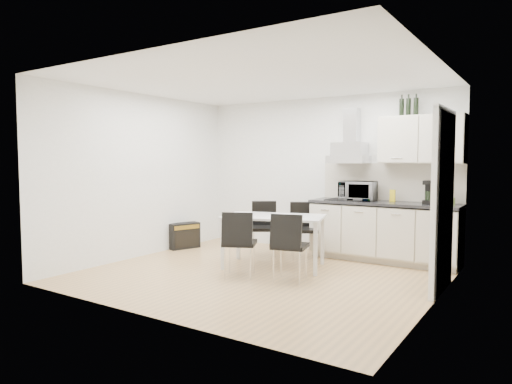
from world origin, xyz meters
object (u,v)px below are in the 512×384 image
kitchenette (387,208)px  chair_far_right (303,231)px  guitar_amp (184,236)px  chair_far_left (264,229)px  floor_speaker (279,237)px  dining_table (274,221)px  chair_near_right (290,247)px  chair_near_left (240,244)px

kitchenette → chair_far_right: kitchenette is taller
kitchenette → guitar_amp: bearing=-164.9°
kitchenette → chair_far_left: 1.94m
chair_far_left → kitchenette: bearing=167.2°
floor_speaker → dining_table: bearing=-79.0°
chair_near_right → dining_table: bearing=122.8°
chair_near_left → dining_table: bearing=56.2°
chair_far_left → chair_near_right: (1.08, -1.10, 0.00)m
chair_far_left → guitar_amp: (-1.53, -0.22, -0.22)m
chair_far_left → guitar_amp: bearing=-25.7°
chair_far_right → chair_near_right: size_ratio=1.00×
dining_table → chair_far_left: 0.80m
chair_far_right → floor_speaker: chair_far_right is taller
chair_near_right → guitar_amp: 2.76m
guitar_amp → chair_far_left: bearing=27.9°
dining_table → floor_speaker: bearing=100.3°
chair_far_left → guitar_amp: chair_far_left is taller
chair_near_left → kitchenette: bearing=29.4°
chair_near_right → chair_far_left: bearing=120.9°
guitar_amp → floor_speaker: (1.32, 1.06, -0.06)m
guitar_amp → dining_table: bearing=10.4°
kitchenette → floor_speaker: 2.11m
chair_near_left → floor_speaker: 2.23m
kitchenette → chair_far_left: size_ratio=2.86×
dining_table → guitar_amp: 2.12m
chair_far_left → chair_near_left: bearing=74.2°
dining_table → chair_far_right: (0.08, 0.77, -0.23)m
dining_table → chair_far_left: (-0.51, 0.56, -0.23)m
dining_table → floor_speaker: size_ratio=4.73×
floor_speaker → chair_near_right: bearing=-72.9°
chair_far_right → chair_near_right: bearing=78.0°
kitchenette → chair_far_left: (-1.78, -0.68, -0.39)m
chair_far_left → floor_speaker: size_ratio=2.61×
dining_table → chair_near_right: bearing=-60.8°
kitchenette → guitar_amp: kitchenette is taller
kitchenette → chair_far_right: bearing=-158.1°
chair_far_right → floor_speaker: 1.07m
chair_far_left → guitar_amp: 1.56m
chair_far_right → chair_near_right: 1.39m
chair_near_right → floor_speaker: (-1.29, 1.94, -0.27)m
chair_near_left → chair_far_left: bearing=82.2°
chair_near_left → guitar_amp: size_ratio=1.51×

